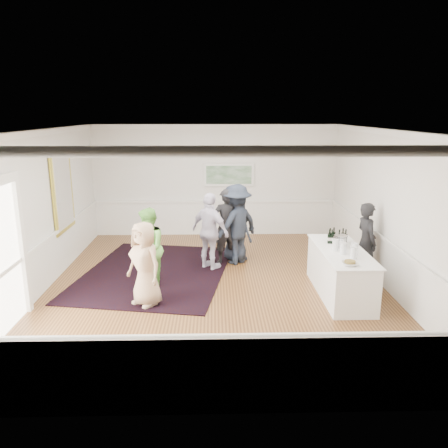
{
  "coord_description": "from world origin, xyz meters",
  "views": [
    {
      "loc": [
        -0.05,
        -8.51,
        3.52
      ],
      "look_at": [
        0.17,
        0.2,
        1.28
      ],
      "focal_mm": 35.0,
      "sensor_mm": 36.0,
      "label": 1
    }
  ],
  "objects_px": {
    "guest_tan": "(145,264)",
    "guest_dark_b": "(226,226)",
    "guest_navy": "(236,229)",
    "nut_bowl": "(350,263)",
    "serving_table": "(340,272)",
    "bartender": "(366,242)",
    "guest_dark_a": "(236,224)",
    "guest_green": "(148,248)",
    "ice_bucket": "(341,242)",
    "guest_lilac": "(210,232)"
  },
  "relations": [
    {
      "from": "guest_lilac",
      "to": "ice_bucket",
      "type": "distance_m",
      "value": 2.94
    },
    {
      "from": "guest_dark_a",
      "to": "guest_dark_b",
      "type": "distance_m",
      "value": 0.25
    },
    {
      "from": "bartender",
      "to": "guest_dark_b",
      "type": "relative_size",
      "value": 0.94
    },
    {
      "from": "guest_tan",
      "to": "guest_lilac",
      "type": "xyz_separation_m",
      "value": [
        1.2,
        1.92,
        0.09
      ]
    },
    {
      "from": "guest_dark_b",
      "to": "guest_tan",
      "type": "bearing_deg",
      "value": 41.12
    },
    {
      "from": "guest_navy",
      "to": "nut_bowl",
      "type": "xyz_separation_m",
      "value": [
        1.83,
        -2.98,
        0.17
      ]
    },
    {
      "from": "guest_dark_a",
      "to": "nut_bowl",
      "type": "relative_size",
      "value": 6.67
    },
    {
      "from": "guest_lilac",
      "to": "guest_tan",
      "type": "bearing_deg",
      "value": 98.98
    },
    {
      "from": "guest_green",
      "to": "ice_bucket",
      "type": "height_order",
      "value": "guest_green"
    },
    {
      "from": "guest_tan",
      "to": "ice_bucket",
      "type": "height_order",
      "value": "guest_tan"
    },
    {
      "from": "serving_table",
      "to": "guest_dark_b",
      "type": "xyz_separation_m",
      "value": [
        -2.2,
        1.96,
        0.44
      ]
    },
    {
      "from": "guest_dark_a",
      "to": "guest_navy",
      "type": "distance_m",
      "value": 0.24
    },
    {
      "from": "guest_tan",
      "to": "guest_dark_b",
      "type": "height_order",
      "value": "guest_dark_b"
    },
    {
      "from": "bartender",
      "to": "guest_navy",
      "type": "bearing_deg",
      "value": 54.63
    },
    {
      "from": "guest_tan",
      "to": "guest_dark_a",
      "type": "xyz_separation_m",
      "value": [
        1.81,
        2.31,
        0.15
      ]
    },
    {
      "from": "bartender",
      "to": "guest_navy",
      "type": "xyz_separation_m",
      "value": [
        -2.7,
        1.32,
        -0.05
      ]
    },
    {
      "from": "serving_table",
      "to": "guest_dark_b",
      "type": "distance_m",
      "value": 2.98
    },
    {
      "from": "bartender",
      "to": "guest_navy",
      "type": "distance_m",
      "value": 3.0
    },
    {
      "from": "bartender",
      "to": "nut_bowl",
      "type": "relative_size",
      "value": 5.92
    },
    {
      "from": "bartender",
      "to": "guest_navy",
      "type": "height_order",
      "value": "bartender"
    },
    {
      "from": "bartender",
      "to": "guest_lilac",
      "type": "distance_m",
      "value": 3.41
    },
    {
      "from": "guest_dark_b",
      "to": "serving_table",
      "type": "bearing_deg",
      "value": 123.49
    },
    {
      "from": "guest_lilac",
      "to": "guest_dark_b",
      "type": "distance_m",
      "value": 0.55
    },
    {
      "from": "guest_dark_b",
      "to": "guest_navy",
      "type": "relative_size",
      "value": 1.14
    },
    {
      "from": "serving_table",
      "to": "guest_tan",
      "type": "bearing_deg",
      "value": -174.41
    },
    {
      "from": "guest_navy",
      "to": "nut_bowl",
      "type": "height_order",
      "value": "guest_navy"
    },
    {
      "from": "guest_green",
      "to": "guest_lilac",
      "type": "height_order",
      "value": "guest_lilac"
    },
    {
      "from": "serving_table",
      "to": "nut_bowl",
      "type": "height_order",
      "value": "nut_bowl"
    },
    {
      "from": "bartender",
      "to": "guest_navy",
      "type": "relative_size",
      "value": 1.07
    },
    {
      "from": "serving_table",
      "to": "ice_bucket",
      "type": "height_order",
      "value": "ice_bucket"
    },
    {
      "from": "guest_dark_b",
      "to": "ice_bucket",
      "type": "height_order",
      "value": "guest_dark_b"
    },
    {
      "from": "guest_dark_a",
      "to": "guest_navy",
      "type": "relative_size",
      "value": 1.2
    },
    {
      "from": "guest_tan",
      "to": "guest_lilac",
      "type": "height_order",
      "value": "guest_lilac"
    },
    {
      "from": "guest_tan",
      "to": "guest_dark_b",
      "type": "bearing_deg",
      "value": 96.66
    },
    {
      "from": "serving_table",
      "to": "nut_bowl",
      "type": "relative_size",
      "value": 8.01
    },
    {
      "from": "bartender",
      "to": "guest_dark_a",
      "type": "xyz_separation_m",
      "value": [
        -2.71,
        1.14,
        0.11
      ]
    },
    {
      "from": "guest_dark_a",
      "to": "guest_dark_b",
      "type": "bearing_deg",
      "value": -44.83
    },
    {
      "from": "guest_lilac",
      "to": "guest_navy",
      "type": "bearing_deg",
      "value": -97.42
    },
    {
      "from": "guest_dark_a",
      "to": "nut_bowl",
      "type": "distance_m",
      "value": 3.36
    },
    {
      "from": "guest_tan",
      "to": "guest_dark_a",
      "type": "distance_m",
      "value": 2.94
    },
    {
      "from": "guest_navy",
      "to": "guest_lilac",
      "type": "bearing_deg",
      "value": 82.06
    },
    {
      "from": "ice_bucket",
      "to": "nut_bowl",
      "type": "distance_m",
      "value": 1.05
    },
    {
      "from": "guest_dark_b",
      "to": "ice_bucket",
      "type": "bearing_deg",
      "value": 126.31
    },
    {
      "from": "serving_table",
      "to": "guest_lilac",
      "type": "bearing_deg",
      "value": 148.86
    },
    {
      "from": "serving_table",
      "to": "guest_dark_b",
      "type": "height_order",
      "value": "guest_dark_b"
    },
    {
      "from": "guest_tan",
      "to": "guest_green",
      "type": "bearing_deg",
      "value": 134.61
    },
    {
      "from": "guest_tan",
      "to": "guest_dark_a",
      "type": "relative_size",
      "value": 0.84
    },
    {
      "from": "guest_lilac",
      "to": "guest_dark_b",
      "type": "height_order",
      "value": "guest_dark_b"
    },
    {
      "from": "guest_lilac",
      "to": "nut_bowl",
      "type": "bearing_deg",
      "value": 176.43
    },
    {
      "from": "serving_table",
      "to": "guest_green",
      "type": "distance_m",
      "value": 3.88
    }
  ]
}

